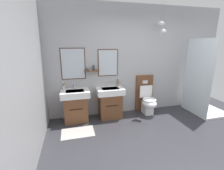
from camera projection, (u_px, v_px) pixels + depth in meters
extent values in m
cube|color=#2D2D33|center=(176.00, 155.00, 2.75)|extent=(6.02, 5.14, 0.10)
cube|color=#A8A8AA|center=(136.00, 61.00, 4.17)|extent=(4.82, 0.12, 2.77)
cube|color=#4C301E|center=(73.00, 64.00, 3.72)|extent=(0.57, 0.02, 0.74)
cube|color=silver|center=(73.00, 64.00, 3.71)|extent=(0.53, 0.01, 0.70)
cube|color=#4C301E|center=(108.00, 63.00, 3.93)|extent=(0.51, 0.02, 0.66)
cube|color=silver|center=(108.00, 63.00, 3.92)|extent=(0.47, 0.01, 0.62)
cube|color=brown|center=(92.00, 71.00, 3.80)|extent=(0.36, 0.14, 0.02)
cone|color=#333338|center=(87.00, 69.00, 3.76)|extent=(0.06, 0.06, 0.08)
cone|color=slate|center=(90.00, 68.00, 3.78)|extent=(0.07, 0.07, 0.09)
cylinder|color=#333338|center=(94.00, 68.00, 3.80)|extent=(0.05, 0.05, 0.12)
cylinder|color=gray|center=(165.00, 16.00, 3.68)|extent=(0.01, 0.01, 0.61)
sphere|color=silver|center=(163.00, 32.00, 3.77)|extent=(0.12, 0.12, 0.12)
cylinder|color=gray|center=(161.00, 12.00, 3.72)|extent=(0.01, 0.01, 0.42)
sphere|color=silver|center=(160.00, 23.00, 3.78)|extent=(0.09, 0.09, 0.09)
cylinder|color=gray|center=(163.00, 12.00, 3.75)|extent=(0.01, 0.01, 0.43)
sphere|color=silver|center=(162.00, 24.00, 3.81)|extent=(0.11, 0.11, 0.11)
cube|color=#A8A8AA|center=(12.00, 84.00, 1.82)|extent=(0.12, 3.94, 2.77)
cube|color=#9E9993|center=(78.00, 133.00, 3.33)|extent=(0.68, 0.44, 0.01)
cube|color=brown|center=(76.00, 108.00, 3.81)|extent=(0.54, 0.45, 0.61)
cube|color=black|center=(76.00, 109.00, 3.57)|extent=(0.30, 0.01, 0.02)
cube|color=white|center=(75.00, 94.00, 3.71)|extent=(0.66, 0.49, 0.15)
cube|color=silver|center=(75.00, 91.00, 3.67)|extent=(0.41, 0.27, 0.03)
cylinder|color=silver|center=(75.00, 86.00, 3.86)|extent=(0.03, 0.03, 0.11)
cylinder|color=silver|center=(74.00, 85.00, 3.79)|extent=(0.02, 0.11, 0.02)
cube|color=brown|center=(110.00, 105.00, 4.01)|extent=(0.54, 0.45, 0.61)
cube|color=black|center=(112.00, 106.00, 3.78)|extent=(0.30, 0.01, 0.02)
cube|color=white|center=(110.00, 91.00, 3.91)|extent=(0.66, 0.49, 0.15)
cube|color=silver|center=(110.00, 89.00, 3.87)|extent=(0.41, 0.27, 0.03)
cylinder|color=silver|center=(108.00, 84.00, 4.06)|extent=(0.03, 0.03, 0.11)
cylinder|color=silver|center=(109.00, 83.00, 4.00)|extent=(0.02, 0.11, 0.02)
cube|color=brown|center=(144.00, 93.00, 4.38)|extent=(0.48, 0.10, 1.00)
cube|color=silver|center=(145.00, 82.00, 4.25)|extent=(0.15, 0.01, 0.09)
cube|color=white|center=(147.00, 107.00, 4.22)|extent=(0.22, 0.30, 0.34)
ellipsoid|color=white|center=(149.00, 103.00, 4.11)|extent=(0.37, 0.46, 0.24)
torus|color=white|center=(149.00, 100.00, 4.08)|extent=(0.35, 0.35, 0.04)
cube|color=white|center=(146.00, 91.00, 4.25)|extent=(0.35, 0.03, 0.33)
cylinder|color=silver|center=(64.00, 87.00, 3.77)|extent=(0.07, 0.07, 0.09)
cylinder|color=yellow|center=(64.00, 85.00, 3.76)|extent=(0.01, 0.04, 0.17)
cube|color=white|center=(64.00, 82.00, 3.75)|extent=(0.01, 0.02, 0.03)
cylinder|color=white|center=(63.00, 85.00, 3.77)|extent=(0.03, 0.03, 0.17)
cube|color=white|center=(63.00, 81.00, 3.76)|extent=(0.02, 0.02, 0.03)
cylinder|color=#33B266|center=(63.00, 86.00, 3.75)|extent=(0.01, 0.02, 0.15)
cube|color=white|center=(63.00, 82.00, 3.73)|extent=(0.01, 0.02, 0.03)
cylinder|color=#DB3847|center=(64.00, 86.00, 3.75)|extent=(0.02, 0.02, 0.15)
cube|color=white|center=(63.00, 83.00, 3.72)|extent=(0.01, 0.02, 0.03)
cylinder|color=gray|center=(118.00, 82.00, 4.10)|extent=(0.06, 0.06, 0.17)
cylinder|color=silver|center=(118.00, 79.00, 4.07)|extent=(0.02, 0.02, 0.04)
cube|color=white|center=(205.00, 111.00, 4.37)|extent=(0.85, 0.92, 0.05)
cube|color=silver|center=(197.00, 77.00, 4.02)|extent=(0.02, 0.92, 1.90)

